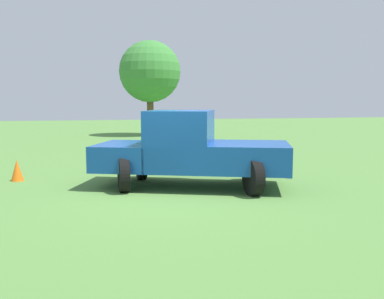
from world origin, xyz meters
TOP-DOWN VIEW (x-y plane):
  - ground_plane at (0.00, 0.00)m, footprint 80.00×80.00m
  - pickup_truck at (-0.76, 0.51)m, footprint 3.45×4.91m
  - tree_back_left at (-16.55, 2.06)m, footprint 3.65×3.65m
  - traffic_cone at (-2.57, -3.56)m, footprint 0.32×0.32m

SIDE VIEW (x-z plane):
  - ground_plane at x=0.00m, z-range 0.00..0.00m
  - traffic_cone at x=-2.57m, z-range 0.00..0.55m
  - pickup_truck at x=-0.76m, z-range 0.03..1.86m
  - tree_back_left at x=-16.55m, z-range 0.98..6.62m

